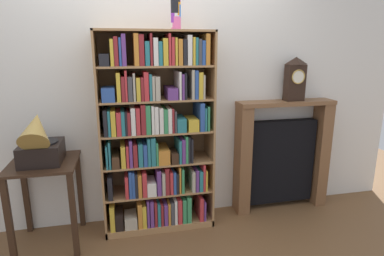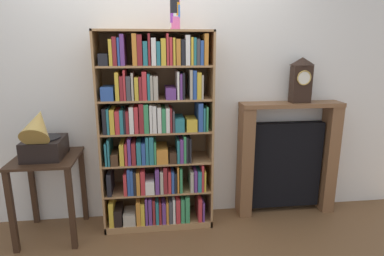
# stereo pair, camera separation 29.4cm
# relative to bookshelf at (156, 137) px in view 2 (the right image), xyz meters

# --- Properties ---
(ground_plane) EXTENTS (7.78, 6.40, 0.02)m
(ground_plane) POSITION_rel_bookshelf_xyz_m (0.01, -0.12, -0.88)
(ground_plane) COLOR brown
(wall_back) EXTENTS (4.78, 0.08, 2.60)m
(wall_back) POSITION_rel_bookshelf_xyz_m (0.18, 0.23, 0.43)
(wall_back) COLOR silver
(wall_back) RESTS_ON ground
(bookshelf) EXTENTS (0.99, 0.35, 1.79)m
(bookshelf) POSITION_rel_bookshelf_xyz_m (0.00, 0.00, 0.00)
(bookshelf) COLOR #A87A4C
(bookshelf) RESTS_ON ground
(cup_stack) EXTENTS (0.08, 0.08, 0.25)m
(cup_stack) POSITION_rel_bookshelf_xyz_m (0.19, -0.03, 1.05)
(cup_stack) COLOR pink
(cup_stack) RESTS_ON bookshelf
(side_table_left) EXTENTS (0.53, 0.55, 0.74)m
(side_table_left) POSITION_rel_bookshelf_xyz_m (-0.94, -0.09, -0.31)
(side_table_left) COLOR #382316
(side_table_left) RESTS_ON ground
(gramophone) EXTENTS (0.31, 0.46, 0.49)m
(gramophone) POSITION_rel_bookshelf_xyz_m (-0.94, -0.13, 0.06)
(gramophone) COLOR black
(gramophone) RESTS_ON side_table_left
(fireplace_mantel) EXTENTS (0.99, 0.21, 1.14)m
(fireplace_mantel) POSITION_rel_bookshelf_xyz_m (1.30, 0.10, -0.31)
(fireplace_mantel) COLOR brown
(fireplace_mantel) RESTS_ON ground
(mantel_clock) EXTENTS (0.18, 0.12, 0.42)m
(mantel_clock) POSITION_rel_bookshelf_xyz_m (1.37, 0.08, 0.48)
(mantel_clock) COLOR black
(mantel_clock) RESTS_ON fireplace_mantel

